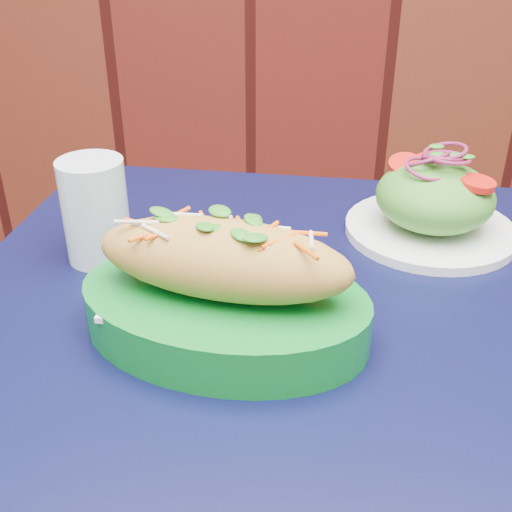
{
  "coord_description": "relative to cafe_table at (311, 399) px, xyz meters",
  "views": [
    {
      "loc": [
        0.42,
        1.12,
        1.13
      ],
      "look_at": [
        0.42,
        1.68,
        0.81
      ],
      "focal_mm": 45.0,
      "sensor_mm": 36.0,
      "label": 1
    }
  ],
  "objects": [
    {
      "name": "cafe_table",
      "position": [
        0.0,
        0.0,
        0.0
      ],
      "size": [
        0.9,
        0.9,
        0.75
      ],
      "rotation": [
        0.0,
        0.0,
        -0.14
      ],
      "color": "black",
      "rests_on": "ground"
    },
    {
      "name": "salad_plate",
      "position": [
        0.16,
        0.21,
        0.13
      ],
      "size": [
        0.21,
        0.21,
        0.12
      ],
      "rotation": [
        0.0,
        0.0,
        0.0
      ],
      "color": "white",
      "rests_on": "cafe_table"
    },
    {
      "name": "banh_mi_basket",
      "position": [
        -0.09,
        -0.0,
        0.14
      ],
      "size": [
        0.32,
        0.25,
        0.13
      ],
      "rotation": [
        0.0,
        0.0,
        -0.26
      ],
      "color": "#0C7423",
      "rests_on": "cafe_table"
    },
    {
      "name": "water_glass",
      "position": [
        -0.24,
        0.15,
        0.15
      ],
      "size": [
        0.08,
        0.08,
        0.12
      ],
      "primitive_type": "cylinder",
      "color": "silver",
      "rests_on": "cafe_table"
    }
  ]
}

